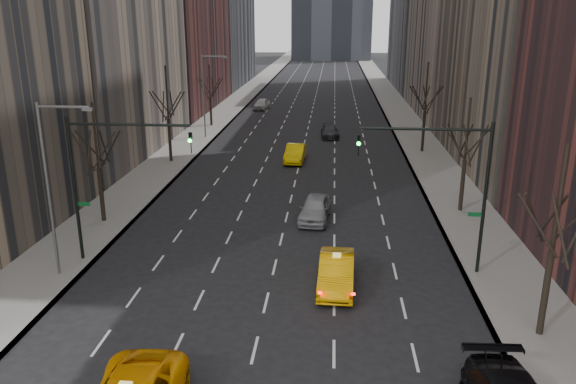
# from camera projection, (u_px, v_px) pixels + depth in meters

# --- Properties ---
(sidewalk_left) EXTENTS (4.50, 320.00, 0.15)m
(sidewalk_left) POSITION_uv_depth(u_px,v_px,m) (234.00, 104.00, 86.69)
(sidewalk_left) COLOR slate
(sidewalk_left) RESTS_ON ground
(sidewalk_right) EXTENTS (4.50, 320.00, 0.15)m
(sidewalk_right) POSITION_uv_depth(u_px,v_px,m) (394.00, 106.00, 84.82)
(sidewalk_right) COLOR slate
(sidewalk_right) RESTS_ON ground
(tree_lw_b) EXTENTS (3.36, 3.50, 7.82)m
(tree_lw_b) POSITION_uv_depth(u_px,v_px,m) (99.00, 168.00, 36.14)
(tree_lw_b) COLOR black
(tree_lw_b) RESTS_ON ground
(tree_lw_c) EXTENTS (3.36, 3.50, 8.74)m
(tree_lw_c) POSITION_uv_depth(u_px,v_px,m) (168.00, 120.00, 51.25)
(tree_lw_c) COLOR black
(tree_lw_c) RESTS_ON ground
(tree_lw_d) EXTENTS (3.36, 3.50, 7.36)m
(tree_lw_d) POSITION_uv_depth(u_px,v_px,m) (210.00, 98.00, 68.51)
(tree_lw_d) COLOR black
(tree_lw_d) RESTS_ON ground
(tree_rw_a) EXTENTS (3.36, 3.50, 8.28)m
(tree_rw_a) POSITION_uv_depth(u_px,v_px,m) (551.00, 253.00, 22.85)
(tree_rw_a) COLOR black
(tree_rw_a) RESTS_ON ground
(tree_rw_b) EXTENTS (3.36, 3.50, 7.82)m
(tree_rw_b) POSITION_uv_depth(u_px,v_px,m) (465.00, 160.00, 38.11)
(tree_rw_b) COLOR black
(tree_rw_b) RESTS_ON ground
(tree_rw_c) EXTENTS (3.36, 3.50, 8.74)m
(tree_rw_c) POSITION_uv_depth(u_px,v_px,m) (425.00, 112.00, 55.13)
(tree_rw_c) COLOR black
(tree_rw_c) RESTS_ON ground
(traffic_mast_left) EXTENTS (6.69, 0.39, 8.00)m
(traffic_mast_left) POSITION_uv_depth(u_px,v_px,m) (103.00, 166.00, 29.68)
(traffic_mast_left) COLOR black
(traffic_mast_left) RESTS_ON ground
(traffic_mast_right) EXTENTS (6.69, 0.39, 8.00)m
(traffic_mast_right) POSITION_uv_depth(u_px,v_px,m) (453.00, 174.00, 28.29)
(traffic_mast_right) COLOR black
(traffic_mast_right) RESTS_ON ground
(streetlight_near) EXTENTS (2.83, 0.22, 9.00)m
(streetlight_near) POSITION_uv_depth(u_px,v_px,m) (53.00, 173.00, 27.87)
(streetlight_near) COLOR slate
(streetlight_near) RESTS_ON ground
(streetlight_far) EXTENTS (2.83, 0.22, 9.00)m
(streetlight_far) POSITION_uv_depth(u_px,v_px,m) (206.00, 88.00, 61.15)
(streetlight_far) COLOR slate
(streetlight_far) RESTS_ON ground
(taxi_sedan) EXTENTS (1.89, 4.99, 1.63)m
(taxi_sedan) POSITION_uv_depth(u_px,v_px,m) (336.00, 272.00, 28.16)
(taxi_sedan) COLOR #EFA505
(taxi_sedan) RESTS_ON ground
(silver_sedan_ahead) EXTENTS (2.33, 4.87, 1.60)m
(silver_sedan_ahead) POSITION_uv_depth(u_px,v_px,m) (315.00, 208.00, 37.49)
(silver_sedan_ahead) COLOR gray
(silver_sedan_ahead) RESTS_ON ground
(far_taxi) EXTENTS (1.91, 4.90, 1.59)m
(far_taxi) POSITION_uv_depth(u_px,v_px,m) (295.00, 153.00, 52.60)
(far_taxi) COLOR yellow
(far_taxi) RESTS_ON ground
(far_suv_grey) EXTENTS (2.26, 4.86, 1.37)m
(far_suv_grey) POSITION_uv_depth(u_px,v_px,m) (330.00, 131.00, 63.24)
(far_suv_grey) COLOR #2C2C30
(far_suv_grey) RESTS_ON ground
(far_car_white) EXTENTS (2.29, 4.66, 1.53)m
(far_car_white) POSITION_uv_depth(u_px,v_px,m) (262.00, 104.00, 82.17)
(far_car_white) COLOR silver
(far_car_white) RESTS_ON ground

